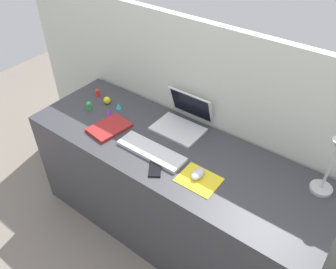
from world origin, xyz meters
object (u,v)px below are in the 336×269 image
at_px(keyboard, 151,151).
at_px(mouse, 198,174).
at_px(toy_figurine_red, 97,92).
at_px(cell_phone, 155,168).
at_px(desk_lamp, 329,168).
at_px(laptop, 184,118).
at_px(toy_figurine_cyan, 118,106).
at_px(toy_figurine_purple, 109,112).
at_px(toy_figurine_green, 89,105).
at_px(toy_figurine_yellow, 107,100).
at_px(notebook_pad, 109,128).

xyz_separation_m(keyboard, mouse, (0.31, -0.00, 0.01)).
xyz_separation_m(keyboard, toy_figurine_red, (-0.67, 0.23, 0.02)).
relative_size(cell_phone, toy_figurine_red, 2.25).
height_order(mouse, desk_lamp, desk_lamp).
xyz_separation_m(mouse, cell_phone, (-0.21, -0.09, -0.02)).
bearing_deg(keyboard, cell_phone, -42.37).
bearing_deg(laptop, toy_figurine_cyan, -166.52).
bearing_deg(toy_figurine_purple, desk_lamp, 6.39).
bearing_deg(cell_phone, mouse, -12.02).
height_order(desk_lamp, toy_figurine_green, desk_lamp).
bearing_deg(toy_figurine_cyan, cell_phone, -28.63).
bearing_deg(laptop, desk_lamp, -3.13).
xyz_separation_m(keyboard, desk_lamp, (0.85, 0.27, 0.16)).
distance_m(desk_lamp, toy_figurine_yellow, 1.41).
bearing_deg(mouse, toy_figurine_red, 166.53).
bearing_deg(toy_figurine_red, toy_figurine_cyan, -6.50).
bearing_deg(laptop, cell_phone, -76.58).
height_order(toy_figurine_cyan, toy_figurine_red, toy_figurine_red).
xyz_separation_m(cell_phone, desk_lamp, (0.75, 0.36, 0.17)).
bearing_deg(notebook_pad, keyboard, 6.17).
height_order(toy_figurine_cyan, toy_figurine_purple, toy_figurine_cyan).
xyz_separation_m(laptop, keyboard, (-0.00, -0.31, -0.04)).
relative_size(laptop, notebook_pad, 1.25).
bearing_deg(toy_figurine_red, toy_figurine_green, -63.62).
relative_size(desk_lamp, notebook_pad, 1.49).
relative_size(laptop, desk_lamp, 0.84).
xyz_separation_m(laptop, desk_lamp, (0.85, -0.05, 0.12)).
height_order(mouse, toy_figurine_yellow, toy_figurine_yellow).
distance_m(toy_figurine_purple, toy_figurine_red, 0.24).
distance_m(desk_lamp, toy_figurine_green, 1.46).
bearing_deg(cell_phone, toy_figurine_green, 131.28).
xyz_separation_m(laptop, toy_figurine_purple, (-0.45, -0.19, -0.03)).
bearing_deg(mouse, notebook_pad, 178.77).
height_order(toy_figurine_purple, toy_figurine_red, toy_figurine_red).
distance_m(keyboard, toy_figurine_green, 0.60).
height_order(cell_phone, notebook_pad, notebook_pad).
height_order(toy_figurine_purple, toy_figurine_green, toy_figurine_green).
height_order(desk_lamp, toy_figurine_cyan, desk_lamp).
bearing_deg(toy_figurine_red, notebook_pad, -34.00).
height_order(keyboard, cell_phone, keyboard).
xyz_separation_m(mouse, desk_lamp, (0.54, 0.27, 0.15)).
relative_size(toy_figurine_purple, toy_figurine_red, 0.69).
bearing_deg(desk_lamp, toy_figurine_yellow, -177.41).
distance_m(keyboard, toy_figurine_cyan, 0.49).
height_order(laptop, mouse, laptop).
height_order(keyboard, toy_figurine_yellow, toy_figurine_yellow).
relative_size(cell_phone, desk_lamp, 0.36).
bearing_deg(notebook_pad, mouse, 6.94).
height_order(laptop, desk_lamp, desk_lamp).
relative_size(mouse, cell_phone, 0.75).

